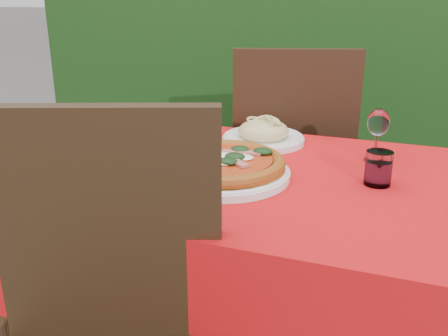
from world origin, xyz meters
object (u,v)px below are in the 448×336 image
(chair_far, at_px, (290,156))
(pizza_plate, at_px, (222,166))
(water_glass, at_px, (378,170))
(wine_glass, at_px, (378,125))
(pasta_plate, at_px, (263,134))
(fork, at_px, (116,165))
(steel_ramekin, at_px, (129,125))

(chair_far, xyz_separation_m, pizza_plate, (-0.03, -0.71, 0.19))
(water_glass, xyz_separation_m, wine_glass, (-0.02, 0.19, 0.07))
(pasta_plate, height_order, fork, pasta_plate)
(pasta_plate, xyz_separation_m, fork, (-0.33, -0.37, -0.02))
(fork, bearing_deg, chair_far, 34.24)
(fork, distance_m, steel_ramekin, 0.40)
(wine_glass, distance_m, steel_ramekin, 0.87)
(pizza_plate, height_order, steel_ramekin, pizza_plate)
(wine_glass, xyz_separation_m, fork, (-0.69, -0.30, -0.11))
(chair_far, xyz_separation_m, pasta_plate, (-0.01, -0.36, 0.19))
(pizza_plate, height_order, water_glass, water_glass)
(wine_glass, bearing_deg, water_glass, -83.71)
(chair_far, height_order, wine_glass, chair_far)
(chair_far, bearing_deg, steel_ramekin, 17.78)
(pasta_plate, bearing_deg, steel_ramekin, -179.21)
(pasta_plate, height_order, wine_glass, wine_glass)
(chair_far, distance_m, fork, 0.83)
(pizza_plate, bearing_deg, fork, -175.81)
(chair_far, bearing_deg, wine_glass, 110.98)
(steel_ramekin, bearing_deg, pasta_plate, 0.79)
(pizza_plate, relative_size, pasta_plate, 1.35)
(pasta_plate, xyz_separation_m, steel_ramekin, (-0.50, -0.01, -0.01))
(chair_far, height_order, steel_ramekin, chair_far)
(pizza_plate, height_order, wine_glass, wine_glass)
(chair_far, distance_m, pizza_plate, 0.74)
(water_glass, bearing_deg, pasta_plate, 145.77)
(pizza_plate, distance_m, water_glass, 0.41)
(water_glass, bearing_deg, wine_glass, 96.29)
(pizza_plate, bearing_deg, wine_glass, 36.74)
(wine_glass, distance_m, fork, 0.76)
(water_glass, bearing_deg, pizza_plate, -167.40)
(wine_glass, bearing_deg, steel_ramekin, 175.92)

